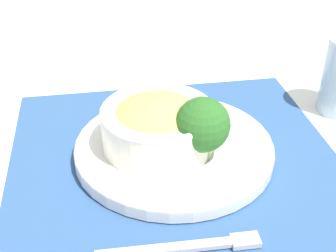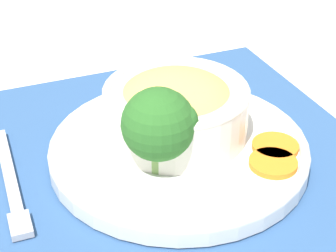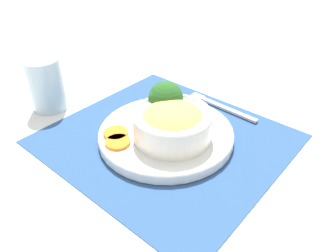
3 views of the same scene
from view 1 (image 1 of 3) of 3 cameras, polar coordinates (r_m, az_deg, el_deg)
name	(u,v)px [view 1 (image 1 of 3)]	position (r m, az deg, el deg)	size (l,w,h in m)	color
ground_plane	(174,156)	(0.67, 0.73, -3.71)	(4.00, 4.00, 0.00)	white
placemat	(174,155)	(0.67, 0.73, -3.57)	(0.43, 0.47, 0.00)	#2D5184
plate	(174,147)	(0.66, 0.74, -2.63)	(0.28, 0.28, 0.02)	white
bowl	(158,123)	(0.64, -1.22, 0.36)	(0.16, 0.16, 0.07)	silver
broccoli_floret	(203,125)	(0.60, 4.24, 0.14)	(0.07, 0.07, 0.09)	#759E51
carrot_slice_near	(211,112)	(0.73, 5.23, 1.71)	(0.05, 0.05, 0.01)	orange
carrot_slice_middle	(192,108)	(0.74, 3.00, 2.24)	(0.05, 0.05, 0.01)	orange
fork	(196,246)	(0.53, 3.40, -14.38)	(0.02, 0.18, 0.01)	#B7B7BC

